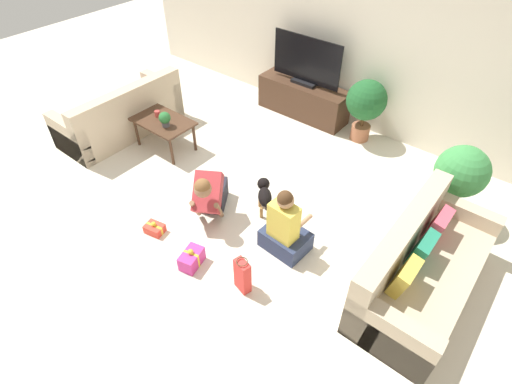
{
  "coord_description": "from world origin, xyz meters",
  "views": [
    {
      "loc": [
        2.7,
        -2.89,
        3.6
      ],
      "look_at": [
        0.47,
        -0.15,
        0.45
      ],
      "focal_mm": 28.0,
      "sensor_mm": 36.0,
      "label": 1
    }
  ],
  "objects": [
    {
      "name": "ground_plane",
      "position": [
        0.0,
        0.0,
        0.0
      ],
      "size": [
        16.0,
        16.0,
        0.0
      ],
      "primitive_type": "plane",
      "color": "beige"
    },
    {
      "name": "wall_back",
      "position": [
        0.0,
        2.63,
        1.3
      ],
      "size": [
        8.4,
        0.06,
        2.6
      ],
      "color": "silver",
      "rests_on": "ground_plane"
    },
    {
      "name": "sofa_left",
      "position": [
        -2.43,
        0.05,
        0.3
      ],
      "size": [
        0.84,
        1.93,
        0.85
      ],
      "rotation": [
        0.0,
        0.0,
        -1.57
      ],
      "color": "#C6B293",
      "rests_on": "ground_plane"
    },
    {
      "name": "sofa_right",
      "position": [
        2.43,
        0.11,
        0.3
      ],
      "size": [
        0.84,
        1.93,
        0.85
      ],
      "rotation": [
        0.0,
        0.0,
        1.57
      ],
      "color": "#C6B293",
      "rests_on": "ground_plane"
    },
    {
      "name": "coffee_table",
      "position": [
        -1.57,
        0.19,
        0.42
      ],
      "size": [
        0.9,
        0.58,
        0.48
      ],
      "color": "#472D1E",
      "rests_on": "ground_plane"
    },
    {
      "name": "tv_console",
      "position": [
        -0.51,
        2.32,
        0.29
      ],
      "size": [
        1.56,
        0.47,
        0.57
      ],
      "color": "#472D1E",
      "rests_on": "ground_plane"
    },
    {
      "name": "tv",
      "position": [
        -0.51,
        2.32,
        0.92
      ],
      "size": [
        1.23,
        0.2,
        0.77
      ],
      "color": "black",
      "rests_on": "tv_console"
    },
    {
      "name": "potted_plant_back_right",
      "position": [
        0.62,
        2.27,
        0.63
      ],
      "size": [
        0.6,
        0.6,
        0.98
      ],
      "color": "#A36042",
      "rests_on": "ground_plane"
    },
    {
      "name": "potted_plant_corner_right",
      "position": [
        2.28,
        1.42,
        0.67
      ],
      "size": [
        0.61,
        0.61,
        1.0
      ],
      "color": "beige",
      "rests_on": "ground_plane"
    },
    {
      "name": "person_kneeling",
      "position": [
        -0.02,
        -0.44,
        0.35
      ],
      "size": [
        0.66,
        0.8,
        0.78
      ],
      "rotation": [
        0.0,
        0.0,
        0.56
      ],
      "color": "#23232D",
      "rests_on": "ground_plane"
    },
    {
      "name": "person_sitting",
      "position": [
        1.03,
        -0.32,
        0.32
      ],
      "size": [
        0.54,
        0.5,
        0.9
      ],
      "rotation": [
        0.0,
        0.0,
        3.08
      ],
      "color": "#283351",
      "rests_on": "ground_plane"
    },
    {
      "name": "dog",
      "position": [
        0.44,
        0.06,
        0.25
      ],
      "size": [
        0.39,
        0.41,
        0.38
      ],
      "rotation": [
        0.0,
        0.0,
        3.9
      ],
      "color": "black",
      "rests_on": "ground_plane"
    },
    {
      "name": "gift_box_a",
      "position": [
        -0.34,
        -1.1,
        0.06
      ],
      "size": [
        0.25,
        0.21,
        0.16
      ],
      "rotation": [
        0.0,
        0.0,
        0.21
      ],
      "color": "red",
      "rests_on": "ground_plane"
    },
    {
      "name": "gift_box_b",
      "position": [
        0.37,
        -1.16,
        0.1
      ],
      "size": [
        0.25,
        0.33,
        0.25
      ],
      "rotation": [
        0.0,
        0.0,
        0.24
      ],
      "color": "#CC3389",
      "rests_on": "ground_plane"
    },
    {
      "name": "gift_bag_a",
      "position": [
        1.02,
        -1.04,
        0.22
      ],
      "size": [
        0.2,
        0.14,
        0.45
      ],
      "rotation": [
        0.0,
        0.0,
        -0.24
      ],
      "color": "red",
      "rests_on": "ground_plane"
    },
    {
      "name": "mug",
      "position": [
        -1.71,
        0.22,
        0.52
      ],
      "size": [
        0.12,
        0.08,
        0.09
      ],
      "color": "#B23D38",
      "rests_on": "coffee_table"
    },
    {
      "name": "tabletop_plant",
      "position": [
        -1.42,
        0.12,
        0.6
      ],
      "size": [
        0.17,
        0.17,
        0.22
      ],
      "color": "#4C4C51",
      "rests_on": "coffee_table"
    }
  ]
}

